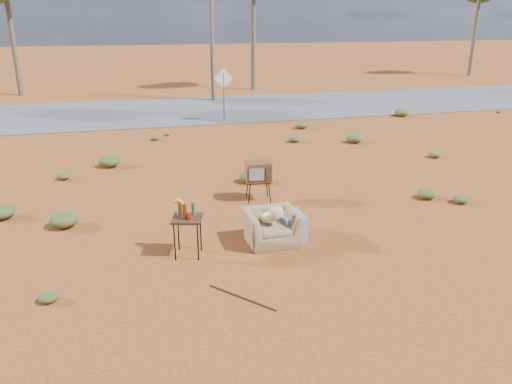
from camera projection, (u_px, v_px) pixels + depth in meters
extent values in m
plane|color=brown|center=(268.00, 251.00, 9.40)|extent=(140.00, 140.00, 0.00)
cube|color=#565659|center=(180.00, 111.00, 23.08)|extent=(140.00, 7.00, 0.04)
imported|color=olive|center=(271.00, 222.00, 9.64)|extent=(1.01, 0.68, 0.87)
ellipsoid|color=#CCC47C|center=(269.00, 218.00, 9.64)|extent=(0.31, 0.31, 0.19)
ellipsoid|color=#CCC47C|center=(277.00, 213.00, 9.42)|extent=(0.28, 0.14, 0.28)
cube|color=navy|center=(292.00, 226.00, 9.90)|extent=(0.43, 0.66, 0.51)
cube|color=black|center=(258.00, 181.00, 11.84)|extent=(0.56, 0.45, 0.03)
cylinder|color=black|center=(249.00, 194.00, 11.71)|extent=(0.03, 0.03, 0.48)
cylinder|color=black|center=(270.00, 193.00, 11.78)|extent=(0.03, 0.03, 0.48)
cylinder|color=black|center=(247.00, 189.00, 12.06)|extent=(0.03, 0.03, 0.48)
cylinder|color=black|center=(267.00, 188.00, 12.13)|extent=(0.03, 0.03, 0.48)
cube|color=brown|center=(258.00, 171.00, 11.76)|extent=(0.63, 0.51, 0.46)
cube|color=gray|center=(256.00, 175.00, 11.52)|extent=(0.35, 0.05, 0.29)
cube|color=#472D19|center=(269.00, 174.00, 11.56)|extent=(0.13, 0.03, 0.32)
cube|color=#392015|center=(187.00, 218.00, 9.01)|extent=(0.64, 0.64, 0.04)
cylinder|color=black|center=(175.00, 242.00, 8.94)|extent=(0.03, 0.03, 0.73)
cylinder|color=black|center=(198.00, 242.00, 8.93)|extent=(0.03, 0.03, 0.73)
cylinder|color=black|center=(178.00, 232.00, 9.33)|extent=(0.03, 0.03, 0.73)
cylinder|color=black|center=(201.00, 232.00, 9.33)|extent=(0.03, 0.03, 0.73)
cylinder|color=#48210C|center=(180.00, 209.00, 9.01)|extent=(0.07, 0.07, 0.27)
cylinder|color=#48210C|center=(185.00, 212.00, 8.88)|extent=(0.07, 0.07, 0.29)
cylinder|color=#264E21|center=(193.00, 209.00, 9.06)|extent=(0.06, 0.06, 0.25)
cylinder|color=red|center=(189.00, 216.00, 8.88)|extent=(0.07, 0.07, 0.14)
cylinder|color=silver|center=(179.00, 210.00, 9.13)|extent=(0.08, 0.08, 0.15)
ellipsoid|color=gold|center=(179.00, 202.00, 9.08)|extent=(0.17, 0.17, 0.13)
cylinder|color=#451E12|center=(242.00, 297.00, 7.83)|extent=(0.87, 1.01, 0.03)
cylinder|color=brown|center=(224.00, 98.00, 20.36)|extent=(0.06, 0.06, 2.00)
cube|color=silver|center=(224.00, 78.00, 20.09)|extent=(0.78, 0.04, 0.78)
cylinder|color=brown|center=(13.00, 39.00, 26.59)|extent=(0.28, 0.28, 6.00)
cylinder|color=brown|center=(253.00, 28.00, 28.56)|extent=(0.28, 0.28, 7.00)
cylinder|color=brown|center=(475.00, 29.00, 35.36)|extent=(0.28, 0.28, 6.50)
cylinder|color=brown|center=(211.00, 19.00, 24.49)|extent=(0.20, 0.20, 8.00)
ellipsoid|color=#435123|center=(1.00, 212.00, 10.86)|extent=(0.56, 0.56, 0.31)
ellipsoid|color=#435123|center=(427.00, 194.00, 12.05)|extent=(0.44, 0.44, 0.24)
ellipsoid|color=#435123|center=(109.00, 161.00, 14.57)|extent=(0.60, 0.60, 0.33)
ellipsoid|color=#435123|center=(434.00, 155.00, 15.52)|extent=(0.36, 0.36, 0.20)
ellipsoid|color=#435123|center=(294.00, 139.00, 17.41)|extent=(0.40, 0.40, 0.22)
ellipsoid|color=#435123|center=(155.00, 138.00, 17.68)|extent=(0.30, 0.30, 0.17)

